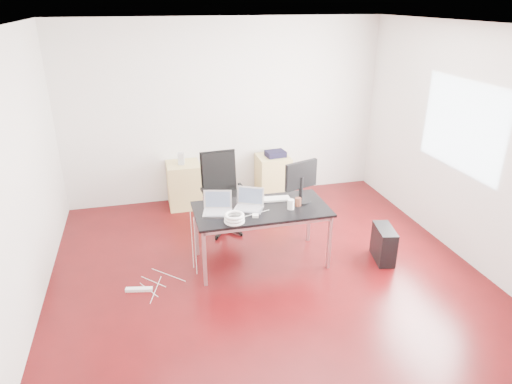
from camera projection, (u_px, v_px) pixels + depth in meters
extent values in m
plane|color=#3C0608|center=(267.00, 275.00, 5.42)|extent=(5.00, 5.00, 0.00)
plane|color=silver|center=(270.00, 25.00, 4.32)|extent=(5.00, 5.00, 0.00)
plane|color=silver|center=(225.00, 112.00, 7.10)|extent=(5.00, 0.00, 5.00)
plane|color=silver|center=(386.00, 305.00, 2.64)|extent=(5.00, 0.00, 5.00)
plane|color=silver|center=(14.00, 187.00, 4.30)|extent=(0.00, 5.00, 5.00)
plane|color=silver|center=(470.00, 147.00, 5.44)|extent=(0.00, 5.00, 5.00)
plane|color=white|center=(461.00, 126.00, 5.54)|extent=(0.00, 1.50, 1.50)
cube|color=black|center=(261.00, 209.00, 5.44)|extent=(1.60, 0.80, 0.03)
cube|color=silver|center=(205.00, 259.00, 5.10)|extent=(0.04, 0.04, 0.70)
cube|color=silver|center=(196.00, 230.00, 5.72)|extent=(0.04, 0.04, 0.70)
cube|color=silver|center=(329.00, 242.00, 5.44)|extent=(0.04, 0.04, 0.70)
cube|color=silver|center=(309.00, 217.00, 6.07)|extent=(0.04, 0.04, 0.70)
cylinder|color=black|center=(224.00, 215.00, 6.38)|extent=(0.06, 0.06, 0.47)
cube|color=black|center=(223.00, 198.00, 6.27)|extent=(0.51, 0.49, 0.06)
cube|color=black|center=(219.00, 172.00, 6.35)|extent=(0.47, 0.13, 0.55)
cube|color=tan|center=(184.00, 185.00, 7.11)|extent=(0.50, 0.50, 0.70)
cube|color=tan|center=(273.00, 177.00, 7.43)|extent=(0.50, 0.50, 0.70)
cube|color=black|center=(384.00, 244.00, 5.67)|extent=(0.29, 0.48, 0.44)
cylinder|color=black|center=(251.00, 198.00, 7.17)|extent=(0.29, 0.29, 0.28)
cube|color=white|center=(139.00, 289.00, 5.13)|extent=(0.31, 0.12, 0.04)
cube|color=silver|center=(217.00, 213.00, 5.30)|extent=(0.38, 0.31, 0.01)
cube|color=silver|center=(218.00, 200.00, 5.36)|extent=(0.33, 0.13, 0.22)
cube|color=#475166|center=(218.00, 200.00, 5.35)|extent=(0.29, 0.11, 0.18)
cube|color=silver|center=(249.00, 209.00, 5.40)|extent=(0.40, 0.35, 0.01)
cube|color=silver|center=(251.00, 196.00, 5.45)|extent=(0.31, 0.19, 0.22)
cube|color=#475166|center=(251.00, 196.00, 5.45)|extent=(0.28, 0.16, 0.18)
cylinder|color=black|center=(300.00, 200.00, 5.62)|extent=(0.26, 0.26, 0.02)
cylinder|color=black|center=(301.00, 188.00, 5.55)|extent=(0.05, 0.05, 0.30)
cube|color=black|center=(301.00, 175.00, 5.50)|extent=(0.44, 0.20, 0.34)
cube|color=#475166|center=(300.00, 174.00, 5.52)|extent=(0.38, 0.13, 0.29)
cube|color=white|center=(272.00, 199.00, 5.65)|extent=(0.45, 0.17, 0.02)
cylinder|color=white|center=(291.00, 204.00, 5.39)|extent=(0.10, 0.10, 0.12)
cylinder|color=#5C2E1F|center=(298.00, 202.00, 5.48)|extent=(0.09, 0.09, 0.10)
torus|color=white|center=(234.00, 221.00, 5.08)|extent=(0.24, 0.24, 0.04)
torus|color=white|center=(234.00, 218.00, 5.07)|extent=(0.23, 0.23, 0.04)
torus|color=white|center=(234.00, 215.00, 5.05)|extent=(0.22, 0.22, 0.04)
cube|color=white|center=(255.00, 216.00, 5.21)|extent=(0.08, 0.08, 0.03)
cube|color=#9E9E9E|center=(181.00, 159.00, 6.90)|extent=(0.11, 0.10, 0.18)
cube|color=black|center=(275.00, 154.00, 7.27)|extent=(0.33, 0.27, 0.09)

